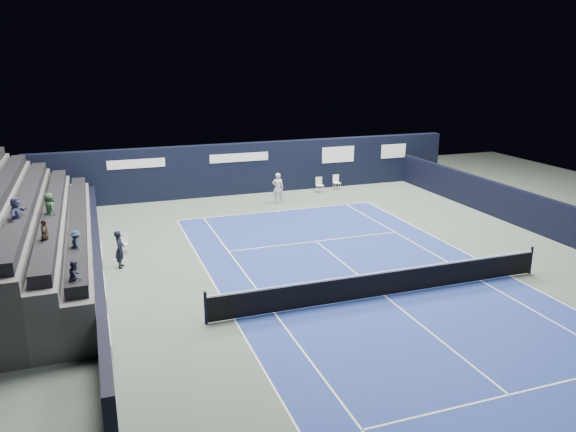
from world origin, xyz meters
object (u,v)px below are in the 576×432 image
Objects in this scene: folding_chair_back_a at (319,184)px; line_judge_chair at (123,242)px; tennis_net at (385,283)px; tennis_player at (278,188)px; folding_chair_back_b at (336,181)px.

folding_chair_back_a is 1.11× the size of line_judge_chair.
tennis_net is (8.42, -7.83, 0.03)m from line_judge_chair.
folding_chair_back_a is 0.07× the size of tennis_net.
tennis_net is 13.67m from tennis_player.
folding_chair_back_b is at bearing 32.20° from line_judge_chair.
folding_chair_back_a is 14.32m from line_judge_chair.
tennis_player is at bearing -151.06° from folding_chair_back_a.
tennis_net is (-3.84, -15.24, -0.02)m from folding_chair_back_a.
tennis_player is at bearing 35.40° from line_judge_chair.
folding_chair_back_b is 0.07× the size of tennis_net.
folding_chair_back_b is 15.60m from line_judge_chair.
line_judge_chair is at bearing -145.97° from folding_chair_back_a.
tennis_player is at bearing 87.52° from tennis_net.
tennis_player is (-3.25, -1.59, 0.35)m from folding_chair_back_a.
folding_chair_back_a reaches higher than line_judge_chair.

